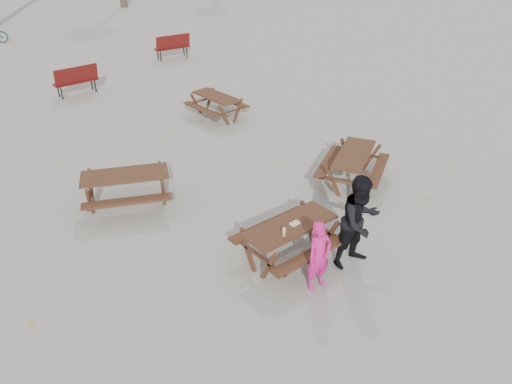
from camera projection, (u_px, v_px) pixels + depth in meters
ground at (289, 258)px, 9.50m from camera, size 80.00×80.00×0.00m
main_picnic_table at (290, 233)px, 9.20m from camera, size 1.80×1.45×0.78m
food_tray at (295, 223)px, 9.10m from camera, size 0.18×0.11×0.03m
bread_roll at (295, 221)px, 9.08m from camera, size 0.14×0.06×0.05m
soda_bottle at (284, 232)px, 8.76m from camera, size 0.07×0.07×0.17m
child at (319, 256)px, 8.47m from camera, size 0.51×0.35×1.34m
adult at (360, 222)px, 8.94m from camera, size 0.94×0.76×1.82m
picnic_table_east at (353, 168)px, 11.85m from camera, size 2.27×2.14×0.77m
picnic_table_north at (127, 190)px, 10.93m from camera, size 2.31×2.14×0.80m
picnic_table_far at (217, 107)px, 15.43m from camera, size 1.45×1.74×0.71m
park_bench_row at (32, 80)px, 17.15m from camera, size 11.68×2.48×1.03m
fallen_leaves at (232, 197)px, 11.45m from camera, size 11.00×11.00×0.01m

